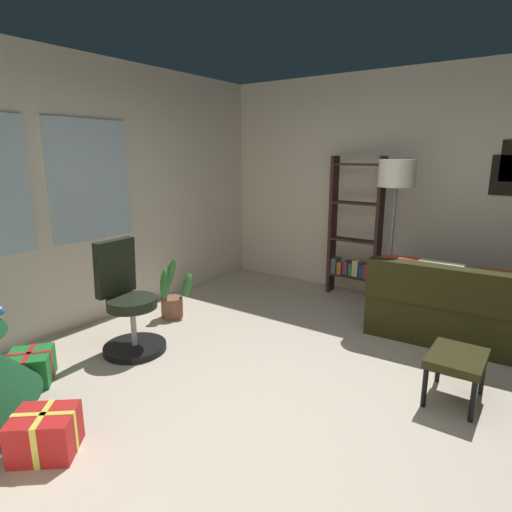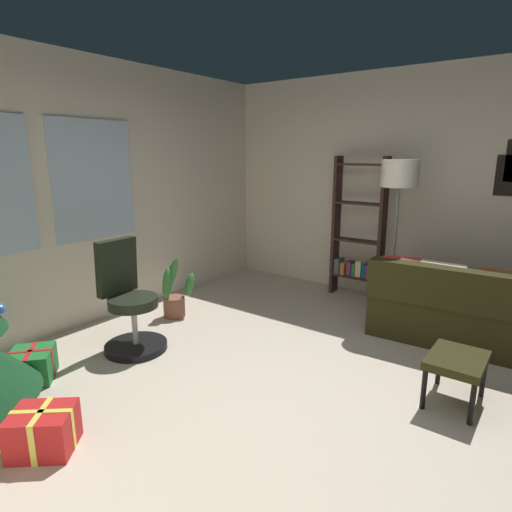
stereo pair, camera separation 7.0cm
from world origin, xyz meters
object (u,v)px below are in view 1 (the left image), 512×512
gift_box_green (30,367)px  potted_plant (172,295)px  gift_box_red (45,433)px  office_chair (128,309)px  footstool (457,361)px  couch (496,310)px  bookshelf (354,237)px  floor_lamp (396,183)px

gift_box_green → potted_plant: potted_plant is taller
gift_box_red → office_chair: (1.20, 0.72, 0.27)m
gift_box_red → potted_plant: potted_plant is taller
gift_box_red → gift_box_green: (0.37, 0.89, -0.01)m
footstool → gift_box_green: size_ratio=1.04×
couch → bookshelf: bearing=76.3°
footstool → floor_lamp: 2.07m
potted_plant → floor_lamp: bearing=-52.5°
footstool → floor_lamp: floor_lamp is taller
gift_box_red → potted_plant: 2.23m
footstool → potted_plant: size_ratio=0.71×
footstool → gift_box_green: (-1.65, 2.77, -0.19)m
couch → bookshelf: size_ratio=1.18×
footstool → office_chair: size_ratio=0.47×
couch → footstool: bearing=176.4°
floor_lamp → potted_plant: (-1.46, 1.89, -1.20)m
gift_box_green → bookshelf: bearing=-19.3°
gift_box_green → office_chair: office_chair is taller
couch → potted_plant: bearing=116.0°
footstool → gift_box_red: size_ratio=1.04×
couch → footstool: (-1.41, 0.09, 0.03)m
bookshelf → potted_plant: bearing=144.6°
floor_lamp → potted_plant: size_ratio=2.51×
bookshelf → potted_plant: bookshelf is taller
bookshelf → potted_plant: 2.32m
gift_box_red → office_chair: office_chair is taller
gift_box_green → bookshelf: 3.72m
gift_box_red → floor_lamp: bearing=-14.7°
bookshelf → couch: bearing=-103.7°
office_chair → potted_plant: 0.85m
footstool → potted_plant: bearing=90.6°
potted_plant → office_chair: bearing=-160.9°
bookshelf → floor_lamp: bookshelf is taller
gift_box_green → bookshelf: (3.46, -1.21, 0.63)m
gift_box_red → floor_lamp: (3.45, -0.90, 1.32)m
gift_box_green → potted_plant: bearing=3.5°
couch → gift_box_green: couch is taller
gift_box_red → bookshelf: bearing=-4.8°
couch → office_chair: size_ratio=2.00×
gift_box_red → bookshelf: bookshelf is taller
bookshelf → footstool: bearing=-139.4°
gift_box_red → office_chair: 1.42m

